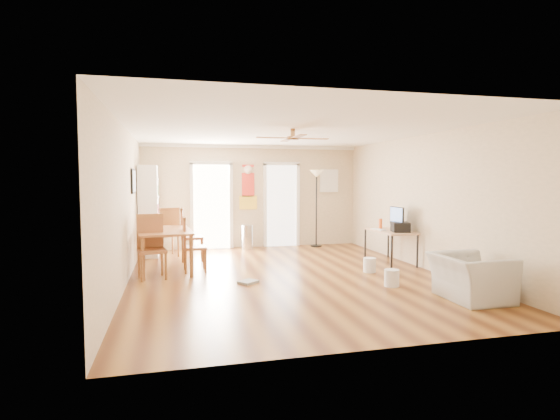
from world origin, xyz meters
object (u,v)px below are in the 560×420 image
object	(u,v)px
dining_chair_right_a	(192,234)
computer_desk	(390,247)
dining_chair_far	(167,232)
printer	(400,227)
dining_chair_right_b	(195,244)
dining_table	(165,250)
wastebasket_a	(370,265)
trash_can	(247,237)
dining_chair_near	(152,247)
bookshelf	(149,211)
wastebasket_b	(392,278)
torchiere_lamp	(316,208)
armchair	(470,277)

from	to	relation	value
dining_chair_right_a	computer_desk	xyz separation A→B (m)	(3.98, -1.25, -0.22)
dining_chair_far	printer	xyz separation A→B (m)	(4.58, -2.20, 0.23)
dining_chair_right_b	dining_chair_far	distance (m)	1.89
dining_table	wastebasket_a	bearing A→B (deg)	-15.79
wastebasket_a	trash_can	bearing A→B (deg)	119.03
dining_chair_right_a	dining_table	bearing A→B (deg)	151.48
dining_chair_near	dining_chair_far	bearing A→B (deg)	74.00
dining_table	trash_can	size ratio (longest dim) A/B	2.57
bookshelf	printer	world-z (taller)	bookshelf
dining_chair_near	trash_can	bearing A→B (deg)	42.02
trash_can	wastebasket_b	world-z (taller)	trash_can
torchiere_lamp	trash_can	bearing A→B (deg)	-179.08
bookshelf	trash_can	bearing A→B (deg)	4.64
bookshelf	dining_chair_near	distance (m)	2.49
torchiere_lamp	armchair	xyz separation A→B (m)	(0.55, -5.31, -0.66)
dining_chair_near	printer	distance (m)	4.81
wastebasket_b	armchair	bearing A→B (deg)	-54.52
dining_chair_right_a	wastebasket_a	bearing A→B (deg)	-120.67
dining_chair_right_a	dining_chair_near	bearing A→B (deg)	156.17
torchiere_lamp	armchair	world-z (taller)	torchiere_lamp
dining_table	trash_can	distance (m)	2.90
printer	armchair	bearing A→B (deg)	-80.09
torchiere_lamp	printer	xyz separation A→B (m)	(0.85, -2.77, -0.21)
dining_chair_right_b	printer	distance (m)	4.08
dining_chair_right_a	printer	xyz separation A→B (m)	(4.05, -1.54, 0.22)
wastebasket_a	armchair	xyz separation A→B (m)	(0.58, -2.08, 0.19)
dining_chair_near	dining_chair_right_a	bearing A→B (deg)	54.19
bookshelf	wastebasket_b	size ratio (longest dim) A/B	7.45
dining_chair_far	computer_desk	size ratio (longest dim) A/B	0.87
dining_chair_far	torchiere_lamp	bearing A→B (deg)	170.26
computer_desk	wastebasket_b	bearing A→B (deg)	-117.08
trash_can	torchiere_lamp	xyz separation A→B (m)	(1.81, 0.03, 0.68)
dining_chair_near	dining_chair_far	size ratio (longest dim) A/B	1.01
torchiere_lamp	computer_desk	xyz separation A→B (m)	(0.78, -2.48, -0.65)
dining_chair_near	wastebasket_b	distance (m)	4.10
trash_can	dining_chair_right_b	bearing A→B (deg)	-120.60
torchiere_lamp	printer	size ratio (longest dim) A/B	5.21
bookshelf	dining_chair_far	world-z (taller)	bookshelf
printer	dining_chair_near	bearing A→B (deg)	-162.76
dining_chair_near	torchiere_lamp	size ratio (longest dim) A/B	0.56
dining_chair_right_a	wastebasket_b	xyz separation A→B (m)	(3.04, -3.09, -0.42)
dining_chair_far	bookshelf	bearing A→B (deg)	-44.31
dining_table	torchiere_lamp	xyz separation A→B (m)	(3.75, 2.18, 0.60)
dining_chair_far	armchair	world-z (taller)	dining_chair_far
dining_chair_far	printer	bearing A→B (deg)	135.96
dining_table	dining_chair_far	world-z (taller)	dining_chair_far
trash_can	armchair	world-z (taller)	armchair
bookshelf	dining_chair_right_b	bearing A→B (deg)	-69.22
bookshelf	dining_chair_right_b	size ratio (longest dim) A/B	1.99
dining_table	wastebasket_a	xyz separation A→B (m)	(3.72, -1.05, -0.26)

